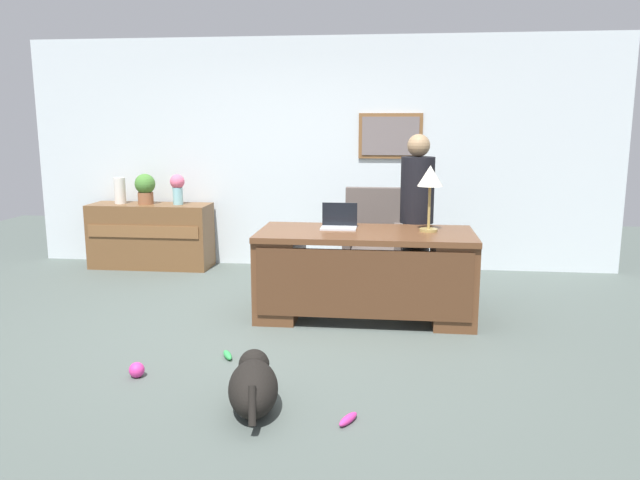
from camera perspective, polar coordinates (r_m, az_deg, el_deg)
The scene contains 15 objects.
ground_plane at distance 5.18m, azimuth -3.56°, elevation -8.74°, with size 12.00×12.00×0.00m, color #4C5651.
back_wall at distance 7.46m, azimuth -0.07°, elevation 7.90°, with size 7.00×0.16×2.70m.
desk at distance 5.53m, azimuth 4.15°, elevation -2.86°, with size 1.90×0.86×0.78m.
credenza at distance 7.73m, azimuth -15.23°, elevation 0.39°, with size 1.43×0.50×0.76m.
armchair at distance 6.54m, azimuth 4.87°, elevation -0.31°, with size 0.60×0.59×1.04m.
person_standing at distance 6.04m, azimuth 8.85°, elevation 2.12°, with size 0.32×0.32×1.62m.
dog_lying at distance 3.90m, azimuth -6.13°, elevation -13.10°, with size 0.40×0.72×0.30m.
laptop at distance 5.63m, azimuth 1.77°, elevation 1.66°, with size 0.32×0.22×0.22m.
desk_lamp at distance 5.50m, azimuth 10.07°, elevation 5.44°, with size 0.22×0.22×0.58m.
vase_with_flowers at distance 7.52m, azimuth -12.94°, elevation 4.78°, with size 0.17×0.17×0.36m.
vase_empty at distance 7.80m, azimuth -17.89°, elevation 4.33°, with size 0.13×0.13×0.31m, color silver.
potted_plant at distance 7.67m, azimuth -15.75°, elevation 4.66°, with size 0.24×0.24×0.36m.
dog_toy_ball at distance 4.54m, azimuth -16.47°, elevation -11.36°, with size 0.11×0.11×0.11m, color #D8338C.
dog_toy_bone at distance 4.74m, azimuth -8.48°, elevation -10.40°, with size 0.17×0.05×0.05m, color green.
dog_toy_plush at distance 3.77m, azimuth 2.60°, elevation -16.10°, with size 0.18×0.05×0.05m, color #D8338C.
Camera 1 is at (0.88, -4.80, 1.73)m, focal length 34.88 mm.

